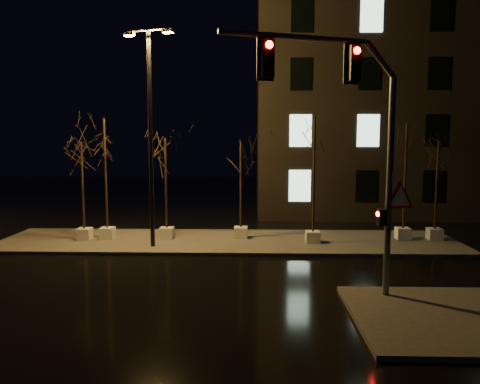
{
  "coord_description": "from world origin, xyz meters",
  "views": [
    {
      "loc": [
        1.21,
        -16.14,
        5.02
      ],
      "look_at": [
        0.64,
        3.3,
        2.8
      ],
      "focal_mm": 35.0,
      "sensor_mm": 36.0,
      "label": 1
    }
  ],
  "objects": [
    {
      "name": "ground",
      "position": [
        0.0,
        0.0,
        0.0
      ],
      "size": [
        90.0,
        90.0,
        0.0
      ],
      "primitive_type": "plane",
      "color": "black",
      "rests_on": "ground"
    },
    {
      "name": "median",
      "position": [
        0.0,
        6.0,
        0.07
      ],
      "size": [
        22.0,
        5.0,
        0.15
      ],
      "primitive_type": "cube",
      "color": "#403E39",
      "rests_on": "ground"
    },
    {
      "name": "sidewalk_corner",
      "position": [
        7.5,
        -3.5,
        0.07
      ],
      "size": [
        7.0,
        5.0,
        0.15
      ],
      "primitive_type": "cube",
      "color": "#403E39",
      "rests_on": "ground"
    },
    {
      "name": "building",
      "position": [
        14.0,
        18.0,
        7.5
      ],
      "size": [
        25.0,
        12.0,
        15.0
      ],
      "primitive_type": "cube",
      "color": "black",
      "rests_on": "ground"
    },
    {
      "name": "tree_0",
      "position": [
        -7.01,
        5.96,
        3.84
      ],
      "size": [
        1.8,
        1.8,
        4.86
      ],
      "color": "silver",
      "rests_on": "median"
    },
    {
      "name": "tree_1",
      "position": [
        -5.95,
        6.19,
        4.71
      ],
      "size": [
        1.8,
        1.8,
        6.02
      ],
      "color": "silver",
      "rests_on": "median"
    },
    {
      "name": "tree_2",
      "position": [
        -3.04,
        6.29,
        3.97
      ],
      "size": [
        1.8,
        1.8,
        5.03
      ],
      "color": "silver",
      "rests_on": "median"
    },
    {
      "name": "tree_3",
      "position": [
        0.59,
        6.53,
        3.87
      ],
      "size": [
        1.8,
        1.8,
        4.9
      ],
      "color": "silver",
      "rests_on": "median"
    },
    {
      "name": "tree_4",
      "position": [
        4.01,
        5.55,
        4.72
      ],
      "size": [
        1.8,
        1.8,
        6.02
      ],
      "color": "silver",
      "rests_on": "median"
    },
    {
      "name": "tree_5",
      "position": [
        8.51,
        6.52,
        4.52
      ],
      "size": [
        1.8,
        1.8,
        5.76
      ],
      "color": "silver",
      "rests_on": "median"
    },
    {
      "name": "tree_6",
      "position": [
        10.0,
        6.43,
        3.88
      ],
      "size": [
        1.8,
        1.8,
        4.91
      ],
      "color": "silver",
      "rests_on": "median"
    },
    {
      "name": "traffic_signal_mast",
      "position": [
        4.19,
        -2.18,
        5.23
      ],
      "size": [
        6.03,
        2.14,
        7.74
      ],
      "rotation": [
        0.0,
        0.0,
        0.34
      ],
      "color": "slate",
      "rests_on": "sidewalk_corner"
    },
    {
      "name": "streetlight_main",
      "position": [
        -3.37,
        4.64,
        5.69
      ],
      "size": [
        2.36,
        0.96,
        9.6
      ],
      "rotation": [
        0.0,
        0.0,
        -0.3
      ],
      "color": "black",
      "rests_on": "median"
    }
  ]
}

